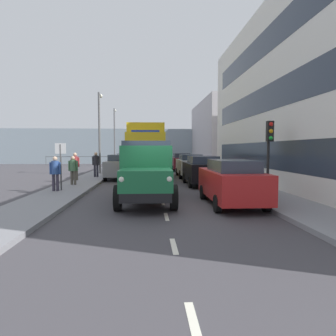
{
  "coord_description": "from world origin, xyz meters",
  "views": [
    {
      "loc": [
        0.53,
        11.0,
        2.13
      ],
      "look_at": [
        -0.55,
        -6.49,
        1.02
      ],
      "focal_mm": 32.41,
      "sensor_mm": 36.0,
      "label": 1
    }
  ],
  "objects": [
    {
      "name": "car_maroon_kerbside_3",
      "position": [
        -2.56,
        -18.1,
        0.89
      ],
      "size": [
        1.86,
        3.86,
        1.72
      ],
      "color": "maroon",
      "rests_on": "ground_plane"
    },
    {
      "name": "car_white_kerbside_2",
      "position": [
        -2.56,
        -11.8,
        0.9
      ],
      "size": [
        1.89,
        4.33,
        1.72
      ],
      "color": "white",
      "rests_on": "ground_plane"
    },
    {
      "name": "road_centreline_markings",
      "position": [
        0.0,
        -10.19,
        0.0
      ],
      "size": [
        0.12,
        36.39,
        0.01
      ],
      "color": "silver",
      "rests_on": "ground_plane"
    },
    {
      "name": "pedestrian_near_railing",
      "position": [
        5.22,
        -8.49,
        1.17
      ],
      "size": [
        0.53,
        0.34,
        1.74
      ],
      "color": "#4C473D",
      "rests_on": "sidewalk_right"
    },
    {
      "name": "lorry_cargo_yellow",
      "position": [
        0.76,
        -10.93,
        2.08
      ],
      "size": [
        2.58,
        8.2,
        3.87
      ],
      "color": "gold",
      "rests_on": "ground_plane"
    },
    {
      "name": "truck_vintage_green",
      "position": [
        0.65,
        -0.68,
        1.18
      ],
      "size": [
        2.17,
        5.64,
        2.43
      ],
      "color": "black",
      "rests_on": "ground_plane"
    },
    {
      "name": "sea_horizon",
      "position": [
        0.0,
        -33.04,
        2.5
      ],
      "size": [
        80.0,
        0.8,
        5.0
      ],
      "primitive_type": "cube",
      "color": "#84939E",
      "rests_on": "ground_plane"
    },
    {
      "name": "car_red_kerbside_near",
      "position": [
        -2.56,
        -0.22,
        0.9
      ],
      "size": [
        1.85,
        4.39,
        1.72
      ],
      "color": "#B21E1E",
      "rests_on": "ground_plane"
    },
    {
      "name": "pedestrian_couple_b",
      "position": [
        4.29,
        -10.66,
        1.18
      ],
      "size": [
        0.53,
        0.34,
        1.75
      ],
      "color": "black",
      "rests_on": "sidewalk_right"
    },
    {
      "name": "lamp_post_far",
      "position": [
        4.78,
        -26.86,
        4.25
      ],
      "size": [
        0.32,
        1.14,
        6.93
      ],
      "color": "#59595B",
      "rests_on": "sidewalk_right"
    },
    {
      "name": "sidewalk_left",
      "position": [
        -4.59,
        -10.27,
        0.07
      ],
      "size": [
        2.17,
        39.54,
        0.15
      ],
      "primitive_type": "cube",
      "color": "gray",
      "rests_on": "ground_plane"
    },
    {
      "name": "seawall_railing",
      "position": [
        -0.0,
        -29.44,
        0.92
      ],
      "size": [
        28.08,
        0.08,
        1.2
      ],
      "color": "#4C5156",
      "rests_on": "ground_plane"
    },
    {
      "name": "sidewalk_right",
      "position": [
        4.59,
        -10.27,
        0.07
      ],
      "size": [
        2.17,
        39.54,
        0.15
      ],
      "primitive_type": "cube",
      "color": "gray",
      "rests_on": "ground_plane"
    },
    {
      "name": "car_black_kerbside_1",
      "position": [
        -2.56,
        -6.55,
        0.9
      ],
      "size": [
        1.92,
        4.34,
        1.72
      ],
      "color": "black",
      "rests_on": "ground_plane"
    },
    {
      "name": "street_sign",
      "position": [
        4.76,
        -3.75,
        1.68
      ],
      "size": [
        0.5,
        0.07,
        2.25
      ],
      "color": "#4C4C4C",
      "rests_on": "sidewalk_right"
    },
    {
      "name": "pedestrian_by_lamp",
      "position": [
        4.95,
        -3.51,
        1.1
      ],
      "size": [
        0.53,
        0.34,
        1.63
      ],
      "color": "#383342",
      "rests_on": "sidewalk_right"
    },
    {
      "name": "car_grey_oppositeside_0",
      "position": [
        2.56,
        -10.62,
        0.9
      ],
      "size": [
        1.97,
        4.54,
        1.72
      ],
      "color": "slate",
      "rests_on": "ground_plane"
    },
    {
      "name": "building_far_block",
      "position": [
        -8.8,
        -26.0,
        3.91
      ],
      "size": [
        6.24,
        14.4,
        7.81
      ],
      "color": "#B7B2B7",
      "rests_on": "ground_plane"
    },
    {
      "name": "ground_plane",
      "position": [
        0.0,
        -10.27,
        0.0
      ],
      "size": [
        80.0,
        80.0,
        0.0
      ],
      "primitive_type": "plane",
      "color": "#423F44"
    },
    {
      "name": "traffic_light_near",
      "position": [
        -4.76,
        -2.09,
        2.47
      ],
      "size": [
        0.28,
        0.41,
        3.2
      ],
      "color": "black",
      "rests_on": "sidewalk_left"
    },
    {
      "name": "pedestrian_with_bag",
      "position": [
        4.73,
        -5.98,
        1.08
      ],
      "size": [
        0.53,
        0.34,
        1.58
      ],
      "color": "#4C473D",
      "rests_on": "sidewalk_right"
    },
    {
      "name": "car_navy_oppositeside_1",
      "position": [
        2.56,
        -16.2,
        0.9
      ],
      "size": [
        1.89,
        4.39,
        1.72
      ],
      "color": "navy",
      "rests_on": "ground_plane"
    },
    {
      "name": "lamp_post_promenade",
      "position": [
        4.54,
        -14.01,
        4.03
      ],
      "size": [
        0.32,
        1.14,
        6.53
      ],
      "color": "#59595B",
      "rests_on": "sidewalk_right"
    },
    {
      "name": "building_terrace",
      "position": [
        -8.78,
        -4.42,
        5.04
      ],
      "size": [
        6.25,
        23.95,
        10.08
      ],
      "color": "silver",
      "rests_on": "ground_plane"
    }
  ]
}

